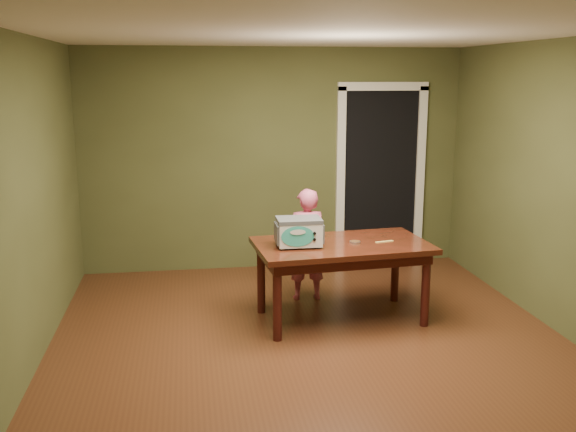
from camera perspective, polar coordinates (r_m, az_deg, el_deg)
The scene contains 8 objects.
floor at distance 5.56m, azimuth 2.41°, elevation -11.82°, with size 5.00×5.00×0.00m, color #522A17.
room_shell at distance 5.10m, azimuth 2.58°, elevation 5.95°, with size 4.52×5.02×2.61m.
doorway at distance 8.18m, azimuth 7.58°, elevation 3.71°, with size 1.10×0.66×2.25m.
dining_table at distance 6.02m, azimuth 4.79°, elevation -3.32°, with size 1.67×1.03×0.75m.
toy_oven at distance 5.83m, azimuth 0.97°, elevation -1.35°, with size 0.43×0.30×0.26m.
baking_pan at distance 5.99m, azimuth 5.97°, elevation -2.32°, with size 0.10×0.10×0.02m.
spatula at distance 6.08m, azimuth 8.57°, elevation -2.26°, with size 0.18×0.03×0.01m, color #E9CD65.
child at distance 6.58m, azimuth 1.63°, elevation -2.54°, with size 0.42×0.28×1.16m, color #DD5B86.
Camera 1 is at (-1.02, -4.96, 2.28)m, focal length 40.00 mm.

